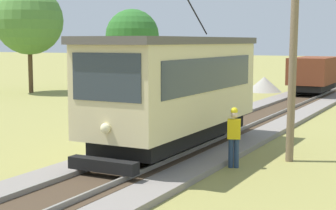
{
  "coord_description": "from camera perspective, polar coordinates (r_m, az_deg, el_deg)",
  "views": [
    {
      "loc": [
        7.75,
        -2.32,
        3.7
      ],
      "look_at": [
        -0.68,
        13.75,
        1.51
      ],
      "focal_mm": 56.96,
      "sensor_mm": 36.0,
      "label": 1
    }
  ],
  "objects": [
    {
      "name": "red_tram",
      "position": [
        17.25,
        0.87,
        1.87
      ],
      "size": [
        2.6,
        8.54,
        4.79
      ],
      "color": "beige",
      "rests_on": "rail_right"
    },
    {
      "name": "freight_car",
      "position": [
        36.38,
        15.35,
        3.26
      ],
      "size": [
        2.4,
        5.2,
        2.31
      ],
      "color": "brown",
      "rests_on": "rail_right"
    },
    {
      "name": "utility_pole_near_tram",
      "position": [
        16.7,
        13.31,
        7.06
      ],
      "size": [
        1.4,
        0.5,
        7.42
      ],
      "color": "#7A664C",
      "rests_on": "ground"
    },
    {
      "name": "gravel_pile",
      "position": [
        39.52,
        10.25,
        2.2
      ],
      "size": [
        2.55,
        2.55,
        1.1
      ],
      "primitive_type": "cone",
      "color": "#9E998E",
      "rests_on": "ground"
    },
    {
      "name": "second_worker",
      "position": [
        15.65,
        7.07,
        -3.16
      ],
      "size": [
        0.44,
        0.35,
        1.78
      ],
      "rotation": [
        0.0,
        0.0,
        1.91
      ],
      "color": "navy",
      "rests_on": "ground"
    },
    {
      "name": "tree_right_near",
      "position": [
        42.05,
        -3.84,
        7.38
      ],
      "size": [
        4.18,
        4.18,
        6.18
      ],
      "color": "#4C3823",
      "rests_on": "ground"
    },
    {
      "name": "tree_left_far",
      "position": [
        39.35,
        -14.65,
        8.74
      ],
      "size": [
        4.84,
        4.84,
        7.56
      ],
      "color": "#4C3823",
      "rests_on": "ground"
    }
  ]
}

